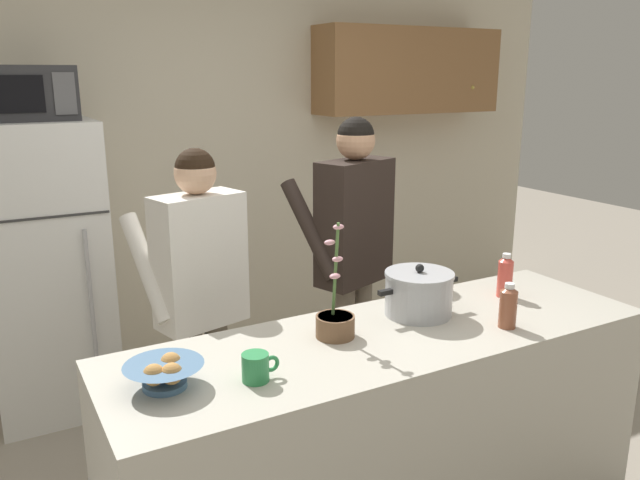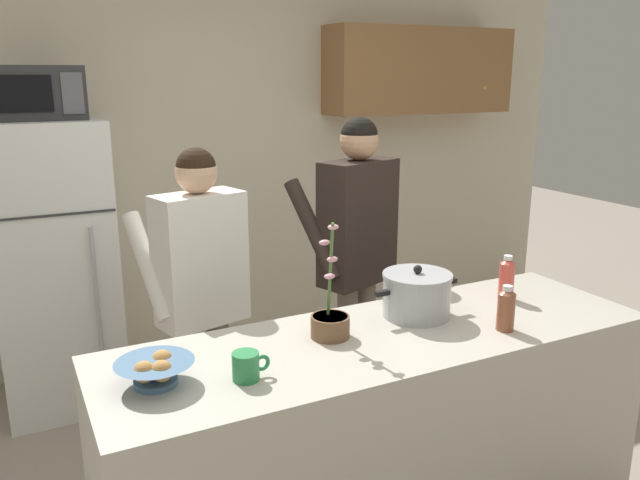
{
  "view_description": "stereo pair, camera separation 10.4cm",
  "coord_description": "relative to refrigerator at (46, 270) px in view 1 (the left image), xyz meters",
  "views": [
    {
      "loc": [
        -1.34,
        -1.86,
        1.89
      ],
      "look_at": [
        0.0,
        0.55,
        1.17
      ],
      "focal_mm": 35.53,
      "sensor_mm": 36.0,
      "label": 1
    },
    {
      "loc": [
        -1.25,
        -1.91,
        1.89
      ],
      "look_at": [
        0.0,
        0.55,
        1.17
      ],
      "focal_mm": 35.53,
      "sensor_mm": 36.0,
      "label": 2
    }
  ],
  "objects": [
    {
      "name": "back_wall_unit",
      "position": [
        1.27,
        0.42,
        0.56
      ],
      "size": [
        6.0,
        0.48,
        2.6
      ],
      "color": "beige",
      "rests_on": "ground"
    },
    {
      "name": "microwave",
      "position": [
        0.0,
        -0.02,
        0.97
      ],
      "size": [
        0.48,
        0.37,
        0.28
      ],
      "color": "#2D2D30",
      "rests_on": "refrigerator"
    },
    {
      "name": "kitchen_island",
      "position": [
        1.04,
        -1.85,
        -0.37
      ],
      "size": [
        2.2,
        0.68,
        0.92
      ],
      "primitive_type": "cube",
      "color": "#BCB7A8",
      "rests_on": "ground"
    },
    {
      "name": "coffee_mug",
      "position": [
        0.44,
        -1.96,
        0.14
      ],
      "size": [
        0.13,
        0.09,
        0.1
      ],
      "color": "#2D8C4C",
      "rests_on": "kitchen_island"
    },
    {
      "name": "bottle_mid_counter",
      "position": [
        1.49,
        -2.02,
        0.18
      ],
      "size": [
        0.07,
        0.07,
        0.18
      ],
      "color": "brown",
      "rests_on": "kitchen_island"
    },
    {
      "name": "person_near_pot",
      "position": [
        0.56,
        -1.03,
        0.15
      ],
      "size": [
        0.56,
        0.5,
        1.59
      ],
      "color": "#726656",
      "rests_on": "ground"
    },
    {
      "name": "potted_orchid",
      "position": [
        0.85,
        -1.77,
        0.16
      ],
      "size": [
        0.15,
        0.15,
        0.45
      ],
      "color": "brown",
      "rests_on": "kitchen_island"
    },
    {
      "name": "refrigerator",
      "position": [
        0.0,
        0.0,
        0.0
      ],
      "size": [
        0.64,
        0.68,
        1.66
      ],
      "color": "white",
      "rests_on": "ground"
    },
    {
      "name": "bread_bowl",
      "position": [
        0.16,
        -1.86,
        0.14
      ],
      "size": [
        0.26,
        0.26,
        0.1
      ],
      "color": "#4C7299",
      "rests_on": "kitchen_island"
    },
    {
      "name": "person_by_sink",
      "position": [
        1.42,
        -0.98,
        0.23
      ],
      "size": [
        0.61,
        0.54,
        1.69
      ],
      "color": "#726656",
      "rests_on": "ground"
    },
    {
      "name": "cooking_pot",
      "position": [
        1.27,
        -1.74,
        0.18
      ],
      "size": [
        0.4,
        0.29,
        0.22
      ],
      "color": "#ADAFB5",
      "rests_on": "kitchen_island"
    },
    {
      "name": "bottle_near_edge",
      "position": [
        1.74,
        -1.75,
        0.19
      ],
      "size": [
        0.07,
        0.07,
        0.2
      ],
      "color": "#D84C3F",
      "rests_on": "kitchen_island"
    }
  ]
}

